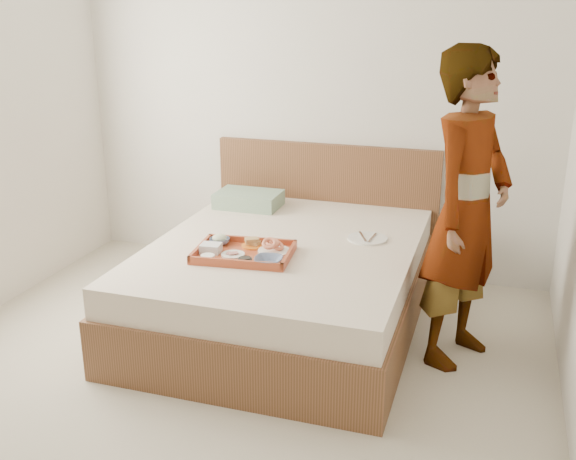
% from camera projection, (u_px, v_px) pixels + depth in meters
% --- Properties ---
extents(ground, '(3.50, 4.00, 0.01)m').
position_uv_depth(ground, '(200.00, 403.00, 3.38)').
color(ground, '#BCB49F').
rests_on(ground, ground).
extents(wall_back, '(3.50, 0.01, 2.60)m').
position_uv_depth(wall_back, '(311.00, 94.00, 4.76)').
color(wall_back, silver).
rests_on(wall_back, ground).
extents(bed, '(1.65, 2.00, 0.53)m').
position_uv_depth(bed, '(285.00, 283.00, 4.16)').
color(bed, brown).
rests_on(bed, ground).
extents(headboard, '(1.65, 0.06, 0.95)m').
position_uv_depth(headboard, '(326.00, 207.00, 4.96)').
color(headboard, brown).
rests_on(headboard, ground).
extents(pillow, '(0.45, 0.31, 0.11)m').
position_uv_depth(pillow, '(249.00, 199.00, 4.77)').
color(pillow, '#86AB8A').
rests_on(pillow, bed).
extents(tray, '(0.59, 0.45, 0.05)m').
position_uv_depth(tray, '(244.00, 252.00, 3.85)').
color(tray, '#AC3621').
rests_on(tray, bed).
extents(prawn_plate, '(0.21, 0.21, 0.01)m').
position_uv_depth(prawn_plate, '(274.00, 251.00, 3.88)').
color(prawn_plate, white).
rests_on(prawn_plate, tray).
extents(navy_bowl_big, '(0.17, 0.17, 0.04)m').
position_uv_depth(navy_bowl_big, '(268.00, 260.00, 3.70)').
color(navy_bowl_big, navy).
rests_on(navy_bowl_big, tray).
extents(sauce_dish, '(0.09, 0.09, 0.03)m').
position_uv_depth(sauce_dish, '(245.00, 261.00, 3.71)').
color(sauce_dish, black).
rests_on(sauce_dish, tray).
extents(meat_plate, '(0.15, 0.15, 0.01)m').
position_uv_depth(meat_plate, '(233.00, 254.00, 3.83)').
color(meat_plate, white).
rests_on(meat_plate, tray).
extents(bread_plate, '(0.15, 0.15, 0.01)m').
position_uv_depth(bread_plate, '(253.00, 246.00, 3.96)').
color(bread_plate, orange).
rests_on(bread_plate, tray).
extents(salad_bowl, '(0.13, 0.13, 0.04)m').
position_uv_depth(salad_bowl, '(220.00, 241.00, 4.00)').
color(salad_bowl, navy).
rests_on(salad_bowl, tray).
extents(plastic_tub, '(0.12, 0.11, 0.05)m').
position_uv_depth(plastic_tub, '(211.00, 248.00, 3.87)').
color(plastic_tub, silver).
rests_on(plastic_tub, tray).
extents(cheese_round, '(0.09, 0.09, 0.03)m').
position_uv_depth(cheese_round, '(208.00, 257.00, 3.76)').
color(cheese_round, white).
rests_on(cheese_round, tray).
extents(dinner_plate, '(0.27, 0.27, 0.01)m').
position_uv_depth(dinner_plate, '(367.00, 238.00, 4.13)').
color(dinner_plate, white).
rests_on(dinner_plate, bed).
extents(person, '(0.63, 0.74, 1.73)m').
position_uv_depth(person, '(467.00, 211.00, 3.57)').
color(person, white).
rests_on(person, ground).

